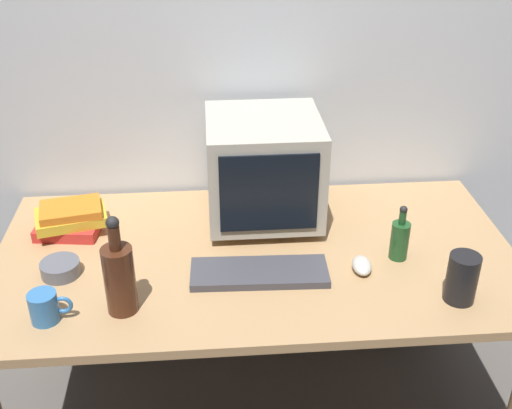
# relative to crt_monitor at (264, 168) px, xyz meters

# --- Properties ---
(ground_plane) EXTENTS (6.00, 6.00, 0.00)m
(ground_plane) POSITION_rel_crt_monitor_xyz_m (-0.04, -0.22, -0.90)
(ground_plane) COLOR #56514C
(back_wall) EXTENTS (4.00, 0.08, 2.50)m
(back_wall) POSITION_rel_crt_monitor_xyz_m (-0.04, 0.28, 0.35)
(back_wall) COLOR silver
(back_wall) RESTS_ON ground
(desk) EXTENTS (1.68, 0.88, 0.71)m
(desk) POSITION_rel_crt_monitor_xyz_m (-0.04, -0.22, -0.26)
(desk) COLOR tan
(desk) RESTS_ON ground
(crt_monitor) EXTENTS (0.38, 0.39, 0.37)m
(crt_monitor) POSITION_rel_crt_monitor_xyz_m (0.00, 0.00, 0.00)
(crt_monitor) COLOR #B2AD9E
(crt_monitor) RESTS_ON desk
(keyboard) EXTENTS (0.43, 0.16, 0.02)m
(keyboard) POSITION_rel_crt_monitor_xyz_m (-0.05, -0.35, -0.18)
(keyboard) COLOR #3F3F47
(keyboard) RESTS_ON desk
(computer_mouse) EXTENTS (0.07, 0.10, 0.04)m
(computer_mouse) POSITION_rel_crt_monitor_xyz_m (0.28, -0.35, -0.17)
(computer_mouse) COLOR beige
(computer_mouse) RESTS_ON desk
(bottle_tall) EXTENTS (0.09, 0.09, 0.31)m
(bottle_tall) POSITION_rel_crt_monitor_xyz_m (-0.44, -0.48, -0.08)
(bottle_tall) COLOR #472314
(bottle_tall) RESTS_ON desk
(bottle_short) EXTENTS (0.06, 0.06, 0.19)m
(bottle_short) POSITION_rel_crt_monitor_xyz_m (0.41, -0.29, -0.12)
(bottle_short) COLOR #1E4C23
(bottle_short) RESTS_ON desk
(book_stack) EXTENTS (0.26, 0.20, 0.10)m
(book_stack) POSITION_rel_crt_monitor_xyz_m (-0.66, -0.05, -0.14)
(book_stack) COLOR red
(book_stack) RESTS_ON desk
(mug) EXTENTS (0.12, 0.08, 0.09)m
(mug) POSITION_rel_crt_monitor_xyz_m (-0.65, -0.51, -0.15)
(mug) COLOR #3370B2
(mug) RESTS_ON desk
(cd_spindle) EXTENTS (0.12, 0.12, 0.04)m
(cd_spindle) POSITION_rel_crt_monitor_xyz_m (-0.65, -0.29, -0.17)
(cd_spindle) COLOR #595B66
(cd_spindle) RESTS_ON desk
(metal_canister) EXTENTS (0.09, 0.09, 0.15)m
(metal_canister) POSITION_rel_crt_monitor_xyz_m (0.52, -0.51, -0.12)
(metal_canister) COLOR black
(metal_canister) RESTS_ON desk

